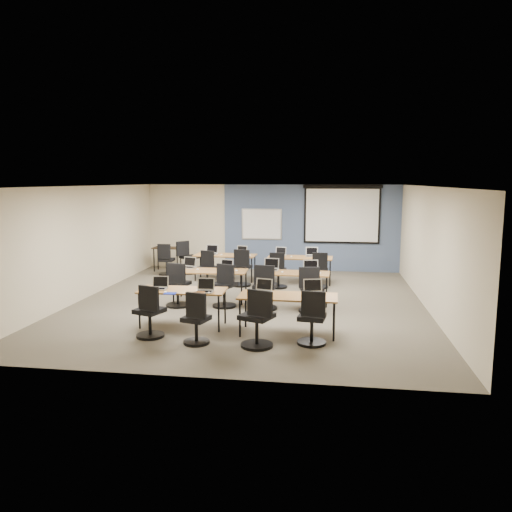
% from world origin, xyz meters
% --- Properties ---
extents(floor, '(8.00, 9.00, 0.02)m').
position_xyz_m(floor, '(0.00, 0.00, 0.00)').
color(floor, '#6B6354').
rests_on(floor, ground).
extents(ceiling, '(8.00, 9.00, 0.02)m').
position_xyz_m(ceiling, '(0.00, 0.00, 2.70)').
color(ceiling, white).
rests_on(ceiling, ground).
extents(wall_back, '(8.00, 0.04, 2.70)m').
position_xyz_m(wall_back, '(0.00, 4.50, 1.35)').
color(wall_back, beige).
rests_on(wall_back, ground).
extents(wall_front, '(8.00, 0.04, 2.70)m').
position_xyz_m(wall_front, '(0.00, -4.50, 1.35)').
color(wall_front, beige).
rests_on(wall_front, ground).
extents(wall_left, '(0.04, 9.00, 2.70)m').
position_xyz_m(wall_left, '(-4.00, 0.00, 1.35)').
color(wall_left, beige).
rests_on(wall_left, ground).
extents(wall_right, '(0.04, 9.00, 2.70)m').
position_xyz_m(wall_right, '(4.00, 0.00, 1.35)').
color(wall_right, beige).
rests_on(wall_right, ground).
extents(blue_accent_panel, '(5.50, 0.04, 2.70)m').
position_xyz_m(blue_accent_panel, '(1.25, 4.47, 1.35)').
color(blue_accent_panel, '#3D5977').
rests_on(blue_accent_panel, wall_back).
extents(whiteboard, '(1.28, 0.03, 0.98)m').
position_xyz_m(whiteboard, '(-0.30, 4.43, 1.45)').
color(whiteboard, '#B5B8B9').
rests_on(whiteboard, wall_back).
extents(projector_screen, '(2.40, 0.10, 1.82)m').
position_xyz_m(projector_screen, '(2.20, 4.41, 1.89)').
color(projector_screen, black).
rests_on(projector_screen, wall_back).
extents(training_table_front_left, '(1.68, 0.70, 0.73)m').
position_xyz_m(training_table_front_left, '(-0.98, -2.02, 0.68)').
color(training_table_front_left, '#9D6E41').
rests_on(training_table_front_left, floor).
extents(training_table_front_right, '(1.81, 0.76, 0.73)m').
position_xyz_m(training_table_front_right, '(1.09, -2.23, 0.69)').
color(training_table_front_right, brown).
rests_on(training_table_front_right, floor).
extents(training_table_mid_left, '(1.74, 0.72, 0.73)m').
position_xyz_m(training_table_mid_left, '(-0.94, 0.09, 0.68)').
color(training_table_mid_left, '#8F5D35').
rests_on(training_table_mid_left, floor).
extents(training_table_mid_right, '(1.66, 0.69, 0.73)m').
position_xyz_m(training_table_mid_right, '(1.02, 0.11, 0.68)').
color(training_table_mid_right, brown).
rests_on(training_table_mid_right, floor).
extents(training_table_back_left, '(1.74, 0.73, 0.73)m').
position_xyz_m(training_table_back_left, '(-1.10, 2.59, 0.68)').
color(training_table_back_left, '#A8712C').
rests_on(training_table_back_left, floor).
extents(training_table_back_right, '(1.79, 0.74, 0.73)m').
position_xyz_m(training_table_back_right, '(1.04, 2.47, 0.68)').
color(training_table_back_right, brown).
rests_on(training_table_back_right, floor).
extents(laptop_0, '(0.32, 0.27, 0.24)m').
position_xyz_m(laptop_0, '(-1.44, -2.04, 0.79)').
color(laptop_0, '#A2A2AD').
rests_on(laptop_0, training_table_front_left).
extents(mouse_0, '(0.09, 0.11, 0.03)m').
position_xyz_m(mouse_0, '(-1.22, -2.33, 0.74)').
color(mouse_0, white).
rests_on(mouse_0, training_table_front_left).
extents(task_chair_0, '(0.53, 0.51, 0.99)m').
position_xyz_m(task_chair_0, '(-1.36, -2.83, 0.41)').
color(task_chair_0, black).
rests_on(task_chair_0, floor).
extents(laptop_1, '(0.33, 0.28, 0.25)m').
position_xyz_m(laptop_1, '(-0.50, -2.15, 0.79)').
color(laptop_1, silver).
rests_on(laptop_1, training_table_front_left).
extents(mouse_1, '(0.08, 0.11, 0.03)m').
position_xyz_m(mouse_1, '(-0.39, -2.28, 0.74)').
color(mouse_1, white).
rests_on(mouse_1, training_table_front_left).
extents(task_chair_1, '(0.47, 0.46, 0.95)m').
position_xyz_m(task_chair_1, '(-0.43, -3.07, 0.39)').
color(task_chair_1, black).
rests_on(task_chair_1, floor).
extents(laptop_2, '(0.33, 0.28, 0.25)m').
position_xyz_m(laptop_2, '(0.61, -2.02, 0.79)').
color(laptop_2, '#B3B3BA').
rests_on(laptop_2, training_table_front_right).
extents(mouse_2, '(0.08, 0.11, 0.03)m').
position_xyz_m(mouse_2, '(0.72, -2.33, 0.74)').
color(mouse_2, white).
rests_on(mouse_2, training_table_front_right).
extents(task_chair_2, '(0.59, 0.56, 1.04)m').
position_xyz_m(task_chair_2, '(0.65, -3.08, 0.43)').
color(task_chair_2, black).
rests_on(task_chair_2, floor).
extents(laptop_3, '(0.36, 0.30, 0.27)m').
position_xyz_m(laptop_3, '(1.53, -2.03, 0.80)').
color(laptop_3, silver).
rests_on(laptop_3, training_table_front_right).
extents(mouse_3, '(0.09, 0.11, 0.03)m').
position_xyz_m(mouse_3, '(1.67, -2.24, 0.74)').
color(mouse_3, white).
rests_on(mouse_3, training_table_front_right).
extents(task_chair_3, '(0.51, 0.51, 0.99)m').
position_xyz_m(task_chair_3, '(1.56, -2.81, 0.41)').
color(task_chair_3, black).
rests_on(task_chair_3, floor).
extents(laptop_4, '(0.33, 0.28, 0.25)m').
position_xyz_m(laptop_4, '(-1.53, 0.38, 0.79)').
color(laptop_4, '#A3A3AF').
rests_on(laptop_4, training_table_mid_left).
extents(mouse_4, '(0.06, 0.10, 0.03)m').
position_xyz_m(mouse_4, '(-1.25, 0.13, 0.74)').
color(mouse_4, white).
rests_on(mouse_4, training_table_mid_left).
extents(task_chair_4, '(0.55, 0.55, 1.02)m').
position_xyz_m(task_chair_4, '(-1.53, -0.60, 0.42)').
color(task_chair_4, black).
rests_on(task_chair_4, floor).
extents(laptop_5, '(0.31, 0.26, 0.24)m').
position_xyz_m(laptop_5, '(-0.58, 0.23, 0.79)').
color(laptop_5, silver).
rests_on(laptop_5, training_table_mid_left).
extents(mouse_5, '(0.07, 0.10, 0.03)m').
position_xyz_m(mouse_5, '(-0.31, 0.09, 0.74)').
color(mouse_5, white).
rests_on(mouse_5, training_table_mid_left).
extents(task_chair_5, '(0.56, 0.53, 1.01)m').
position_xyz_m(task_chair_5, '(-0.47, -0.49, 0.42)').
color(task_chair_5, black).
rests_on(task_chair_5, floor).
extents(laptop_6, '(0.36, 0.30, 0.27)m').
position_xyz_m(laptop_6, '(0.48, 0.37, 0.80)').
color(laptop_6, '#B7B6BF').
rests_on(laptop_6, training_table_mid_right).
extents(mouse_6, '(0.06, 0.10, 0.03)m').
position_xyz_m(mouse_6, '(0.77, 0.06, 0.74)').
color(mouse_6, white).
rests_on(mouse_6, training_table_mid_right).
extents(task_chair_6, '(0.55, 0.55, 1.03)m').
position_xyz_m(task_chair_6, '(0.45, -0.56, 0.43)').
color(task_chair_6, black).
rests_on(task_chair_6, floor).
extents(laptop_7, '(0.35, 0.30, 0.27)m').
position_xyz_m(laptop_7, '(1.41, 0.27, 0.80)').
color(laptop_7, silver).
rests_on(laptop_7, training_table_mid_right).
extents(mouse_7, '(0.07, 0.10, 0.03)m').
position_xyz_m(mouse_7, '(1.63, 0.04, 0.74)').
color(mouse_7, white).
rests_on(mouse_7, training_table_mid_right).
extents(task_chair_7, '(0.55, 0.55, 1.02)m').
position_xyz_m(task_chair_7, '(1.46, -0.63, 0.42)').
color(task_chair_7, black).
rests_on(task_chair_7, floor).
extents(laptop_8, '(0.35, 0.30, 0.26)m').
position_xyz_m(laptop_8, '(-1.51, 2.64, 0.80)').
color(laptop_8, silver).
rests_on(laptop_8, training_table_back_left).
extents(mouse_8, '(0.07, 0.11, 0.04)m').
position_xyz_m(mouse_8, '(-1.19, 2.51, 0.74)').
color(mouse_8, white).
rests_on(mouse_8, training_table_back_left).
extents(task_chair_8, '(0.49, 0.48, 0.96)m').
position_xyz_m(task_chair_8, '(-1.44, 1.83, 0.40)').
color(task_chair_8, black).
rests_on(task_chair_8, floor).
extents(laptop_9, '(0.32, 0.27, 0.25)m').
position_xyz_m(laptop_9, '(-0.65, 2.70, 0.79)').
color(laptop_9, '#B0B0B8').
rests_on(laptop_9, training_table_back_left).
extents(mouse_9, '(0.08, 0.11, 0.03)m').
position_xyz_m(mouse_9, '(-0.38, 2.52, 0.74)').
color(mouse_9, white).
rests_on(mouse_9, training_table_back_left).
extents(task_chair_9, '(0.54, 0.54, 1.02)m').
position_xyz_m(task_chair_9, '(-0.50, 1.81, 0.42)').
color(task_chair_9, black).
rests_on(task_chair_9, floor).
extents(laptop_10, '(0.30, 0.26, 0.23)m').
position_xyz_m(laptop_10, '(0.48, 2.70, 0.79)').
color(laptop_10, silver).
rests_on(laptop_10, training_table_back_right).
extents(mouse_10, '(0.08, 0.10, 0.03)m').
position_xyz_m(mouse_10, '(0.80, 2.46, 0.74)').
color(mouse_10, white).
rests_on(mouse_10, training_table_back_right).
extents(task_chair_10, '(0.49, 0.49, 0.97)m').
position_xyz_m(task_chair_10, '(0.51, 1.70, 0.40)').
color(task_chair_10, black).
rests_on(task_chair_10, floor).
extents(laptop_11, '(0.33, 0.28, 0.25)m').
position_xyz_m(laptop_11, '(1.35, 2.64, 0.79)').
color(laptop_11, silver).
rests_on(laptop_11, training_table_back_right).
extents(mouse_11, '(0.07, 0.10, 0.03)m').
position_xyz_m(mouse_11, '(1.67, 2.56, 0.74)').
color(mouse_11, white).
rests_on(mouse_11, training_table_back_right).
extents(task_chair_11, '(0.49, 0.49, 0.97)m').
position_xyz_m(task_chair_11, '(1.59, 1.87, 0.40)').
color(task_chair_11, black).
rests_on(task_chair_11, floor).
extents(blue_mousepad, '(0.24, 0.20, 0.01)m').
position_xyz_m(blue_mousepad, '(-1.11, -2.38, 0.73)').
color(blue_mousepad, '#0B1B93').
rests_on(blue_mousepad, training_table_front_left).
extents(snack_bowl, '(0.25, 0.25, 0.06)m').
position_xyz_m(snack_bowl, '(-0.54, -2.45, 0.76)').
color(snack_bowl, brown).
rests_on(snack_bowl, training_table_front_left).
extents(snack_plate, '(0.23, 0.23, 0.01)m').
position_xyz_m(snack_plate, '(0.55, -2.29, 0.74)').
color(snack_plate, white).
rests_on(snack_plate, training_table_front_right).
extents(coffee_cup, '(0.08, 0.08, 0.06)m').
position_xyz_m(coffee_cup, '(0.61, -2.38, 0.77)').
color(coffee_cup, white).
rests_on(coffee_cup, snack_plate).
extents(utility_table, '(0.87, 0.48, 0.75)m').
position_xyz_m(utility_table, '(-3.20, 3.73, 0.65)').
color(utility_table, black).
rests_on(utility_table, floor).
extents(spare_chair_a, '(0.64, 0.53, 1.01)m').
position_xyz_m(spare_chair_a, '(-2.44, 3.37, 0.42)').
color(spare_chair_a, black).
rests_on(spare_chair_a, floor).
extents(spare_chair_b, '(0.48, 0.48, 0.96)m').
position_xyz_m(spare_chair_b, '(-3.01, 3.02, 0.40)').
color(spare_chair_b, black).
rests_on(spare_chair_b, floor).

